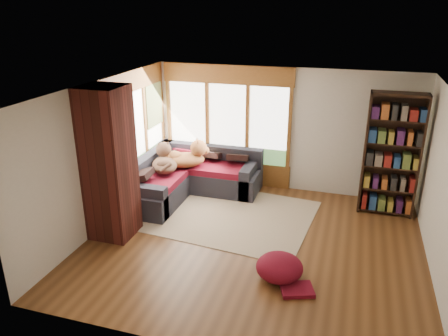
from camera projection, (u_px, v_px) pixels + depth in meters
The scene contains 17 objects.
floor at pixel (253, 244), 7.35m from camera, with size 5.50×5.50×0.00m, color #573318.
ceiling at pixel (257, 90), 6.41m from camera, with size 5.50×5.50×0.00m, color white.
wall_back at pixel (282, 130), 9.11m from camera, with size 5.50×0.04×2.60m, color silver.
wall_front at pixel (201, 255), 4.65m from camera, with size 5.50×0.04×2.60m, color silver.
wall_left at pixel (102, 155), 7.63m from camera, with size 0.04×5.00×2.60m, color silver.
wall_right at pixel (446, 193), 6.13m from camera, with size 0.04×5.00×2.60m, color silver.
windows_back at pixel (227, 124), 9.39m from camera, with size 2.82×0.10×1.90m.
windows_left at pixel (136, 134), 8.67m from camera, with size 0.10×2.62×1.90m.
roller_blind at pixel (154, 105), 9.26m from camera, with size 0.03×0.72×0.90m, color #778750.
brick_chimney at pixel (109, 164), 7.22m from camera, with size 0.70×0.70×2.60m, color #471914.
sectional_sofa at pixel (183, 178), 9.29m from camera, with size 2.20×2.20×0.80m.
area_rug at pixel (226, 214), 8.35m from camera, with size 3.19×2.44×0.01m, color silver.
bookshelf at pixel (392, 155), 8.03m from camera, with size 1.00×0.33×2.33m.
pouf at pixel (280, 267), 6.38m from camera, with size 0.69×0.69×0.37m, color maroon.
dog_tan at pixel (188, 157), 9.05m from camera, with size 1.02×0.86×0.50m.
dog_brindle at pixel (164, 162), 8.87m from camera, with size 0.81×0.95×0.46m.
throw_pillows at pixel (186, 155), 9.24m from camera, with size 1.98×1.68×0.45m.
Camera 1 is at (1.40, -6.26, 3.85)m, focal length 35.00 mm.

